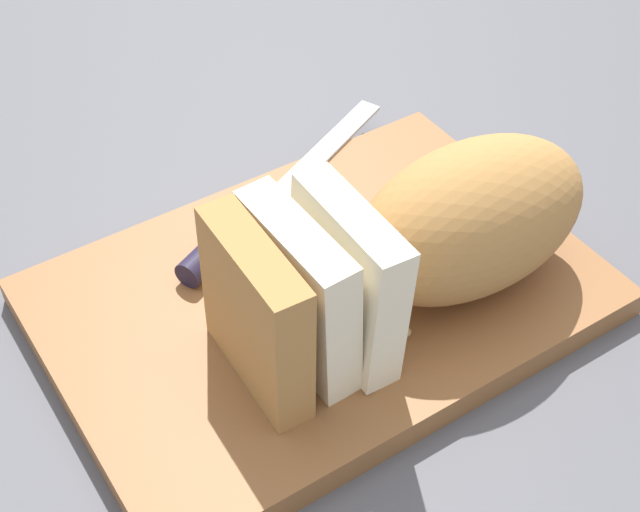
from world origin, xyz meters
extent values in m
plane|color=#4C4C51|center=(0.00, 0.00, 0.00)|extent=(3.00, 3.00, 0.00)
cube|color=brown|center=(0.00, 0.00, 0.01)|extent=(0.38, 0.27, 0.02)
ellipsoid|color=#A8753D|center=(-0.09, 0.05, 0.08)|extent=(0.18, 0.11, 0.11)
cube|color=beige|center=(0.01, 0.05, 0.08)|extent=(0.04, 0.10, 0.11)
cube|color=beige|center=(0.04, 0.04, 0.08)|extent=(0.03, 0.10, 0.11)
cube|color=#A8753D|center=(0.07, 0.04, 0.08)|extent=(0.03, 0.10, 0.11)
cube|color=silver|center=(-0.07, -0.12, 0.02)|extent=(0.19, 0.10, 0.00)
cylinder|color=black|center=(0.05, -0.06, 0.03)|extent=(0.06, 0.04, 0.02)
cube|color=silver|center=(0.02, -0.08, 0.03)|extent=(0.03, 0.03, 0.02)
sphere|color=tan|center=(0.02, 0.05, 0.02)|extent=(0.00, 0.00, 0.00)
sphere|color=tan|center=(-0.02, 0.07, 0.02)|extent=(0.01, 0.01, 0.01)
sphere|color=tan|center=(0.02, -0.03, 0.02)|extent=(0.01, 0.01, 0.01)
sphere|color=tan|center=(-0.04, 0.03, 0.02)|extent=(0.00, 0.00, 0.00)
camera|label=1|loc=(0.25, 0.37, 0.49)|focal=52.01mm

